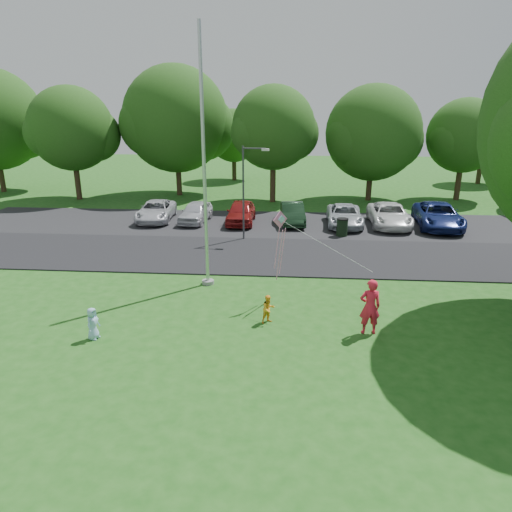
# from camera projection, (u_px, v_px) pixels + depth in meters

# --- Properties ---
(ground) EXTENTS (120.00, 120.00, 0.00)m
(ground) POSITION_uv_depth(u_px,v_px,m) (291.00, 346.00, 14.09)
(ground) COLOR #1C5315
(ground) RESTS_ON ground
(park_road) EXTENTS (60.00, 6.00, 0.06)m
(park_road) POSITION_uv_depth(u_px,v_px,m) (292.00, 256.00, 22.62)
(park_road) COLOR black
(park_road) RESTS_ON ground
(parking_strip) EXTENTS (42.00, 7.00, 0.06)m
(parking_strip) POSITION_uv_depth(u_px,v_px,m) (292.00, 224.00, 28.78)
(parking_strip) COLOR black
(parking_strip) RESTS_ON ground
(flagpole) EXTENTS (0.50, 0.50, 10.00)m
(flagpole) POSITION_uv_depth(u_px,v_px,m) (205.00, 184.00, 17.81)
(flagpole) COLOR #B7BABF
(flagpole) RESTS_ON ground
(street_lamp) EXTENTS (1.44, 0.26, 5.13)m
(street_lamp) POSITION_uv_depth(u_px,v_px,m) (247.00, 185.00, 24.57)
(street_lamp) COLOR #3F3F44
(street_lamp) RESTS_ON ground
(trash_can) EXTENTS (0.67, 0.67, 1.07)m
(trash_can) POSITION_uv_depth(u_px,v_px,m) (342.00, 228.00, 25.95)
(trash_can) COLOR black
(trash_can) RESTS_ON ground
(tree_row) EXTENTS (64.35, 11.94, 10.88)m
(tree_row) POSITION_uv_depth(u_px,v_px,m) (315.00, 126.00, 35.19)
(tree_row) COLOR #332316
(tree_row) RESTS_ON ground
(horizon_trees) EXTENTS (77.46, 7.20, 7.02)m
(horizon_trees) POSITION_uv_depth(u_px,v_px,m) (336.00, 137.00, 44.59)
(horizon_trees) COLOR #332316
(horizon_trees) RESTS_ON ground
(parked_cars) EXTENTS (20.33, 5.50, 1.47)m
(parked_cars) POSITION_uv_depth(u_px,v_px,m) (315.00, 214.00, 28.44)
(parked_cars) COLOR silver
(parked_cars) RESTS_ON ground
(woman) EXTENTS (0.72, 0.51, 1.87)m
(woman) POSITION_uv_depth(u_px,v_px,m) (370.00, 307.00, 14.63)
(woman) COLOR red
(woman) RESTS_ON ground
(child_yellow) EXTENTS (0.62, 0.59, 1.00)m
(child_yellow) POSITION_uv_depth(u_px,v_px,m) (268.00, 309.00, 15.50)
(child_yellow) COLOR #FFAE28
(child_yellow) RESTS_ON ground
(child_blue) EXTENTS (0.44, 0.58, 1.05)m
(child_blue) POSITION_uv_depth(u_px,v_px,m) (93.00, 323.00, 14.39)
(child_blue) COLOR #99C6EB
(child_blue) RESTS_ON ground
(kite) EXTENTS (3.24, 2.58, 2.71)m
(kite) POSITION_uv_depth(u_px,v_px,m) (281.00, 232.00, 16.44)
(kite) COLOR pink
(kite) RESTS_ON ground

